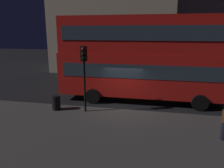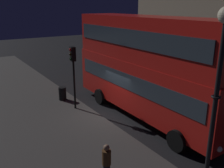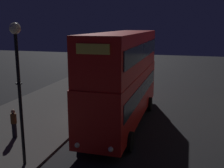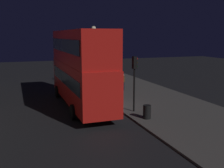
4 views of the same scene
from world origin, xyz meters
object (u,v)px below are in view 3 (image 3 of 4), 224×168
at_px(street_lamp, 18,69).
at_px(litter_bin, 99,94).
at_px(pedestrian, 14,123).
at_px(double_decker_bus, 123,74).
at_px(traffic_light_near_kerb, 92,69).

distance_m(street_lamp, litter_bin, 11.98).
distance_m(street_lamp, pedestrian, 4.78).
xyz_separation_m(double_decker_bus, traffic_light_near_kerb, (-2.99, -3.09, -0.28)).
height_order(double_decker_bus, litter_bin, double_decker_bus).
bearing_deg(litter_bin, traffic_light_near_kerb, 2.22).
bearing_deg(double_decker_bus, litter_bin, -146.54).
xyz_separation_m(street_lamp, litter_bin, (-11.34, -0.22, -3.85)).
distance_m(double_decker_bus, litter_bin, 6.32).
bearing_deg(street_lamp, pedestrian, -138.15).
xyz_separation_m(double_decker_bus, litter_bin, (-4.81, -3.16, -2.62)).
height_order(traffic_light_near_kerb, pedestrian, traffic_light_near_kerb).
bearing_deg(double_decker_bus, pedestrian, -51.40).
relative_size(pedestrian, litter_bin, 1.80).
height_order(traffic_light_near_kerb, street_lamp, street_lamp).
bearing_deg(traffic_light_near_kerb, double_decker_bus, 46.85).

